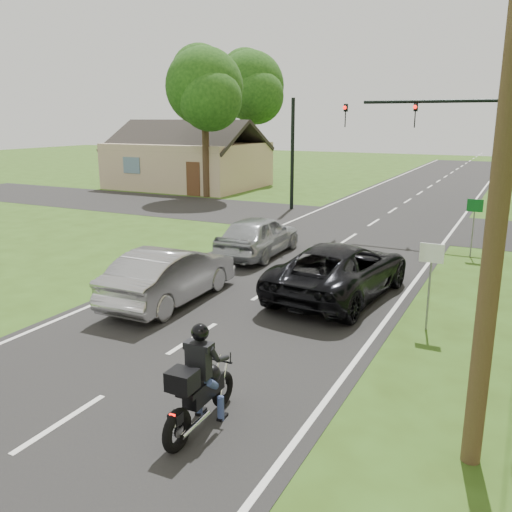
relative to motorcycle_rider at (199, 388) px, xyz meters
The scene contains 15 objects.
ground 3.81m from the motorcycle_rider, 124.86° to the left, with size 140.00×140.00×0.00m, color #2F4914.
road 13.26m from the motorcycle_rider, 99.29° to the left, with size 8.00×100.00×0.01m, color black.
cross_road 19.20m from the motorcycle_rider, 96.40° to the left, with size 60.00×7.00×0.01m, color black.
motorcycle_rider is the anchor object (origin of this frame).
dark_suv 7.57m from the motorcycle_rider, 90.76° to the left, with size 2.54×5.51×1.53m, color black.
silver_sedan 6.48m from the motorcycle_rider, 129.34° to the left, with size 1.61×4.61×1.52m, color #A2A2A7.
silver_suv 11.53m from the motorcycle_rider, 111.68° to the left, with size 1.79×4.45×1.52m, color #A2A6AA.
traffic_signal 17.45m from the motorcycle_rider, 85.98° to the left, with size 6.38×0.44×6.00m.
signal_pole_far 22.43m from the motorcycle_rider, 109.20° to the left, with size 0.20×0.20×6.00m, color black.
utility_pole_near 6.06m from the motorcycle_rider, 14.74° to the left, with size 1.60×0.28×10.00m.
sign_white 6.63m from the motorcycle_rider, 67.04° to the left, with size 0.55×0.07×2.12m.
sign_green 14.35m from the motorcycle_rider, 78.88° to the left, with size 0.55×0.07×2.12m.
tree_left_near 27.36m from the motorcycle_rider, 121.25° to the left, with size 5.12×4.96×9.22m.
tree_left_far 37.01m from the motorcycle_rider, 115.75° to the left, with size 5.76×5.58×10.14m.
house 32.60m from the motorcycle_rider, 123.82° to the left, with size 10.20×8.00×4.84m.
Camera 1 is at (6.52, -9.73, 4.93)m, focal length 38.00 mm.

